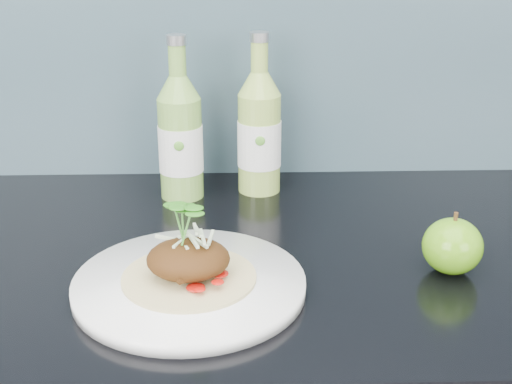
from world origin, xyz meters
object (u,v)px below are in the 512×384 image
green_apple (452,246)px  cider_bottle_left (180,138)px  dinner_plate (189,285)px  cider_bottle_right (259,133)px

green_apple → cider_bottle_left: 0.44m
dinner_plate → cider_bottle_right: cider_bottle_right is taller
dinner_plate → cider_bottle_right: size_ratio=1.44×
green_apple → dinner_plate: bearing=-173.3°
cider_bottle_right → green_apple: bearing=-42.8°
dinner_plate → cider_bottle_right: (0.09, 0.32, 0.09)m
cider_bottle_right → dinner_plate: bearing=-98.1°
cider_bottle_right → cider_bottle_left: bearing=-161.9°
dinner_plate → cider_bottle_left: 0.31m
cider_bottle_left → cider_bottle_right: bearing=-10.6°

